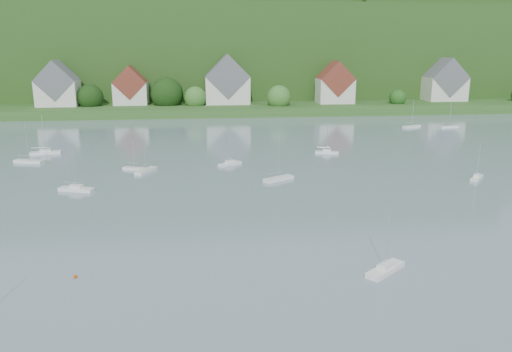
% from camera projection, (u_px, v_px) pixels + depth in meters
% --- Properties ---
extents(far_shore_strip, '(600.00, 60.00, 3.00)m').
position_uv_depth(far_shore_strip, '(213.00, 104.00, 197.15)').
color(far_shore_strip, '#29511E').
rests_on(far_shore_strip, ground).
extents(forested_ridge, '(620.00, 181.22, 69.89)m').
position_uv_depth(forested_ridge, '(209.00, 48.00, 257.93)').
color(forested_ridge, '#193C13').
rests_on(forested_ridge, ground).
extents(village_building_0, '(14.00, 10.40, 16.00)m').
position_uv_depth(village_building_0, '(58.00, 87.00, 176.78)').
color(village_building_0, silver).
rests_on(village_building_0, far_shore_strip).
extents(village_building_1, '(12.00, 9.36, 14.00)m').
position_uv_depth(village_building_1, '(131.00, 89.00, 181.56)').
color(village_building_1, silver).
rests_on(village_building_1, far_shore_strip).
extents(village_building_2, '(16.00, 11.44, 18.00)m').
position_uv_depth(village_building_2, '(227.00, 84.00, 183.96)').
color(village_building_2, silver).
rests_on(village_building_2, far_shore_strip).
extents(village_building_3, '(13.00, 10.40, 15.50)m').
position_uv_depth(village_building_3, '(335.00, 86.00, 186.51)').
color(village_building_3, silver).
rests_on(village_building_3, far_shore_strip).
extents(village_building_4, '(15.00, 10.40, 16.50)m').
position_uv_depth(village_building_4, '(445.00, 84.00, 195.13)').
color(village_building_4, silver).
rests_on(village_building_4, far_shore_strip).
extents(near_sailboat_3, '(5.24, 4.68, 7.44)m').
position_uv_depth(near_sailboat_3, '(385.00, 268.00, 52.79)').
color(near_sailboat_3, white).
rests_on(near_sailboat_3, ground).
extents(mooring_buoy_3, '(0.38, 0.38, 0.38)m').
position_uv_depth(mooring_buoy_3, '(75.00, 278.00, 51.61)').
color(mooring_buoy_3, '#D04100').
rests_on(mooring_buoy_3, ground).
extents(far_sailboat_cluster, '(187.47, 74.89, 8.71)m').
position_uv_depth(far_sailboat_cluster, '(252.00, 147.00, 117.54)').
color(far_sailboat_cluster, white).
rests_on(far_sailboat_cluster, ground).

